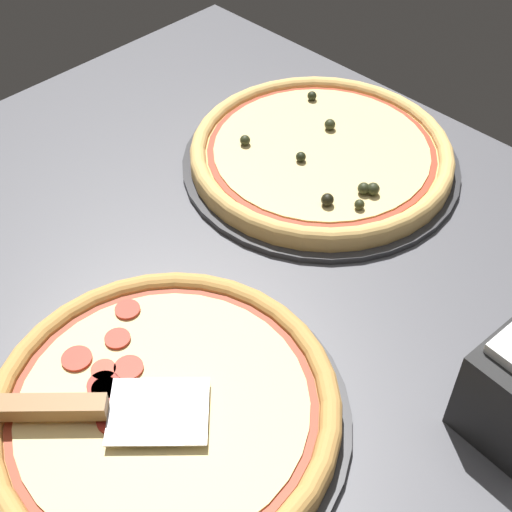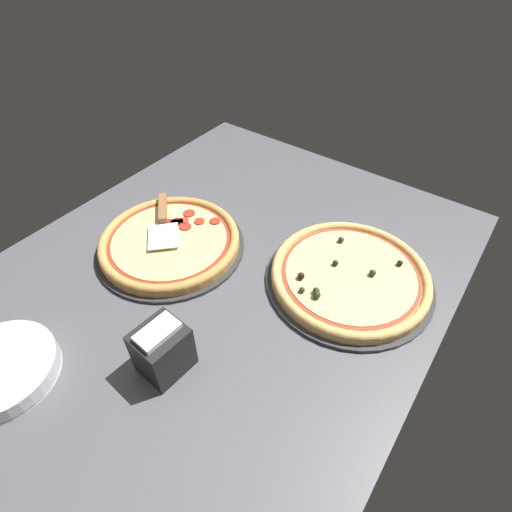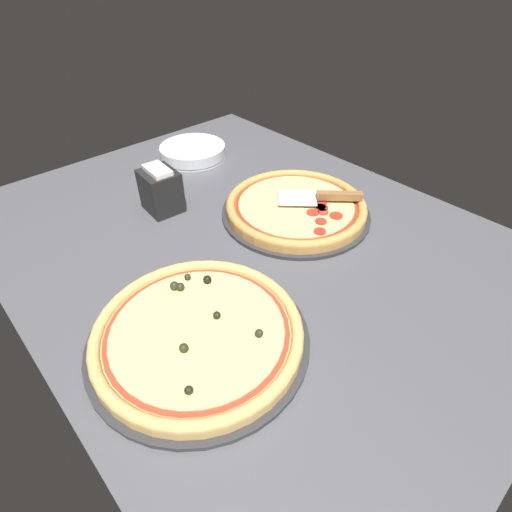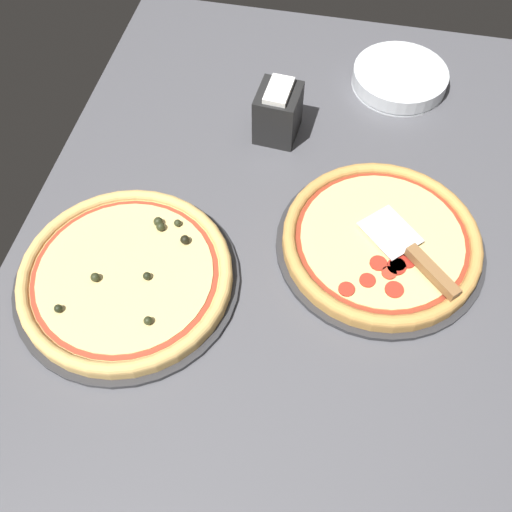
{
  "view_description": "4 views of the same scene",
  "coord_description": "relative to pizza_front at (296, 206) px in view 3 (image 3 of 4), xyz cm",
  "views": [
    {
      "loc": [
        34.94,
        -39.86,
        68.4
      ],
      "look_at": [
        -10.43,
        5.82,
        3.0
      ],
      "focal_mm": 50.0,
      "sensor_mm": 36.0,
      "label": 1
    },
    {
      "loc": [
        50.17,
        49.97,
        75.97
      ],
      "look_at": [
        -10.43,
        5.82,
        3.0
      ],
      "focal_mm": 28.0,
      "sensor_mm": 36.0,
      "label": 2
    },
    {
      "loc": [
        -62.64,
        53.7,
        61.15
      ],
      "look_at": [
        -10.43,
        5.82,
        3.0
      ],
      "focal_mm": 28.0,
      "sensor_mm": 36.0,
      "label": 3
    },
    {
      "loc": [
        -71.46,
        -6.81,
        96.84
      ],
      "look_at": [
        -10.43,
        5.82,
        3.0
      ],
      "focal_mm": 42.0,
      "sensor_mm": 36.0,
      "label": 4
    }
  ],
  "objects": [
    {
      "name": "pizza_pan_front",
      "position": [
        0.04,
        0.01,
        -2.1
      ],
      "size": [
        40.74,
        40.74,
        1.0
      ],
      "primitive_type": "cylinder",
      "color": "#2D2D30",
      "rests_on": "ground_plane"
    },
    {
      "name": "serving_spatula",
      "position": [
        -4.92,
        -7.13,
        2.38
      ],
      "size": [
        19.63,
        19.79,
        2.0
      ],
      "color": "silver",
      "rests_on": "pizza_front"
    },
    {
      "name": "ground_plane",
      "position": [
        1.66,
        17.1,
        -4.4
      ],
      "size": [
        140.18,
        107.57,
        3.6
      ],
      "primitive_type": "cube",
      "color": "#4C4C51"
    },
    {
      "name": "pizza_front",
      "position": [
        0.0,
        0.0,
        0.0
      ],
      "size": [
        38.3,
        38.3,
        3.22
      ],
      "color": "#C68E47",
      "rests_on": "pizza_pan_front"
    },
    {
      "name": "plate_stack",
      "position": [
        48.36,
        -0.04,
        -0.5
      ],
      "size": [
        22.25,
        22.25,
        4.2
      ],
      "color": "silver",
      "rests_on": "ground_plane"
    },
    {
      "name": "napkin_holder",
      "position": [
        26.89,
        25.45,
        3.45
      ],
      "size": [
        10.7,
        9.67,
        12.73
      ],
      "color": "black",
      "rests_on": "ground_plane"
    },
    {
      "name": "pizza_pan_back",
      "position": [
        -17.6,
        45.83,
        -2.1
      ],
      "size": [
        42.37,
        42.37,
        1.0
      ],
      "primitive_type": "cylinder",
      "color": "#2D2D30",
      "rests_on": "ground_plane"
    },
    {
      "name": "pizza_back",
      "position": [
        -17.58,
        45.82,
        -0.07
      ],
      "size": [
        39.83,
        39.83,
        4.14
      ],
      "color": "#DBAD60",
      "rests_on": "pizza_pan_back"
    }
  ]
}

